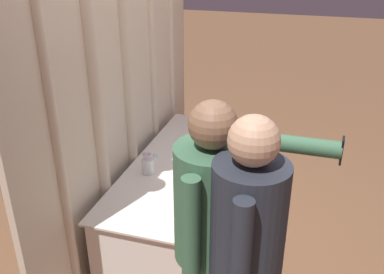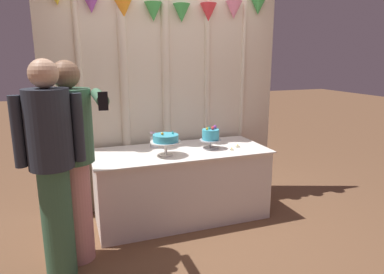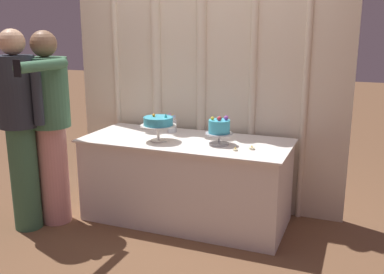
{
  "view_description": "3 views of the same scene",
  "coord_description": "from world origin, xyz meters",
  "px_view_note": "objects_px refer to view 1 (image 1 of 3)",
  "views": [
    {
      "loc": [
        -2.74,
        -0.77,
        2.33
      ],
      "look_at": [
        0.25,
        0.13,
        0.86
      ],
      "focal_mm": 39.84,
      "sensor_mm": 36.0,
      "label": 1
    },
    {
      "loc": [
        -1.09,
        -3.24,
        1.73
      ],
      "look_at": [
        0.14,
        0.13,
        0.89
      ],
      "focal_mm": 32.18,
      "sensor_mm": 36.0,
      "label": 2
    },
    {
      "loc": [
        1.44,
        -3.38,
        1.72
      ],
      "look_at": [
        0.09,
        0.02,
        0.81
      ],
      "focal_mm": 41.08,
      "sensor_mm": 36.0,
      "label": 3
    }
  ],
  "objects_px": {
    "cake_table": "(187,204)",
    "cake_display_nearright": "(204,130)",
    "tealight_near_left": "(219,131)",
    "guest_man_dark_suit": "(211,245)",
    "guest_man_pink_jacket": "(245,272)",
    "flower_vase": "(148,164)",
    "cake_display_nearleft": "(197,158)",
    "tealight_far_left": "(225,138)"
  },
  "relations": [
    {
      "from": "cake_table",
      "to": "cake_display_nearright",
      "type": "height_order",
      "value": "cake_display_nearright"
    },
    {
      "from": "tealight_near_left",
      "to": "guest_man_dark_suit",
      "type": "xyz_separation_m",
      "value": [
        -1.71,
        -0.37,
        0.17
      ]
    },
    {
      "from": "cake_table",
      "to": "guest_man_pink_jacket",
      "type": "relative_size",
      "value": 1.08
    },
    {
      "from": "flower_vase",
      "to": "tealight_near_left",
      "type": "bearing_deg",
      "value": -20.95
    },
    {
      "from": "cake_display_nearleft",
      "to": "cake_display_nearright",
      "type": "distance_m",
      "value": 0.53
    },
    {
      "from": "cake_display_nearleft",
      "to": "flower_vase",
      "type": "distance_m",
      "value": 0.37
    },
    {
      "from": "cake_display_nearright",
      "to": "tealight_near_left",
      "type": "distance_m",
      "value": 0.33
    },
    {
      "from": "flower_vase",
      "to": "tealight_far_left",
      "type": "xyz_separation_m",
      "value": [
        0.74,
        -0.41,
        -0.06
      ]
    },
    {
      "from": "flower_vase",
      "to": "tealight_near_left",
      "type": "relative_size",
      "value": 3.62
    },
    {
      "from": "tealight_far_left",
      "to": "cake_display_nearleft",
      "type": "bearing_deg",
      "value": 176.16
    },
    {
      "from": "cake_display_nearleft",
      "to": "tealight_near_left",
      "type": "height_order",
      "value": "cake_display_nearleft"
    },
    {
      "from": "tealight_far_left",
      "to": "guest_man_dark_suit",
      "type": "height_order",
      "value": "guest_man_dark_suit"
    },
    {
      "from": "cake_display_nearright",
      "to": "tealight_far_left",
      "type": "xyz_separation_m",
      "value": [
        0.18,
        -0.14,
        -0.13
      ]
    },
    {
      "from": "cake_table",
      "to": "tealight_far_left",
      "type": "distance_m",
      "value": 0.67
    },
    {
      "from": "tealight_far_left",
      "to": "guest_man_dark_suit",
      "type": "relative_size",
      "value": 0.02
    },
    {
      "from": "guest_man_pink_jacket",
      "to": "cake_table",
      "type": "bearing_deg",
      "value": 28.37
    },
    {
      "from": "tealight_near_left",
      "to": "flower_vase",
      "type": "bearing_deg",
      "value": 159.05
    },
    {
      "from": "flower_vase",
      "to": "guest_man_pink_jacket",
      "type": "xyz_separation_m",
      "value": [
        -1.0,
        -0.89,
        0.11
      ]
    },
    {
      "from": "tealight_far_left",
      "to": "tealight_near_left",
      "type": "xyz_separation_m",
      "value": [
        0.11,
        0.08,
        0.0
      ]
    },
    {
      "from": "guest_man_dark_suit",
      "to": "tealight_far_left",
      "type": "bearing_deg",
      "value": 10.16
    },
    {
      "from": "cake_display_nearright",
      "to": "cake_display_nearleft",
      "type": "bearing_deg",
      "value": -169.89
    },
    {
      "from": "tealight_far_left",
      "to": "tealight_near_left",
      "type": "bearing_deg",
      "value": 35.46
    },
    {
      "from": "tealight_near_left",
      "to": "guest_man_pink_jacket",
      "type": "relative_size",
      "value": 0.03
    },
    {
      "from": "cake_display_nearleft",
      "to": "tealight_far_left",
      "type": "height_order",
      "value": "cake_display_nearleft"
    },
    {
      "from": "flower_vase",
      "to": "tealight_far_left",
      "type": "bearing_deg",
      "value": -28.9
    },
    {
      "from": "cake_display_nearleft",
      "to": "tealight_near_left",
      "type": "relative_size",
      "value": 6.21
    },
    {
      "from": "cake_display_nearright",
      "to": "tealight_near_left",
      "type": "bearing_deg",
      "value": -11.31
    },
    {
      "from": "cake_display_nearleft",
      "to": "guest_man_pink_jacket",
      "type": "relative_size",
      "value": 0.18
    },
    {
      "from": "cake_display_nearright",
      "to": "guest_man_dark_suit",
      "type": "distance_m",
      "value": 1.48
    },
    {
      "from": "cake_display_nearright",
      "to": "flower_vase",
      "type": "xyz_separation_m",
      "value": [
        -0.56,
        0.27,
        -0.07
      ]
    },
    {
      "from": "cake_display_nearleft",
      "to": "cake_table",
      "type": "bearing_deg",
      "value": 34.59
    },
    {
      "from": "flower_vase",
      "to": "guest_man_pink_jacket",
      "type": "height_order",
      "value": "guest_man_pink_jacket"
    },
    {
      "from": "cake_table",
      "to": "guest_man_pink_jacket",
      "type": "xyz_separation_m",
      "value": [
        -1.24,
        -0.67,
        0.57
      ]
    },
    {
      "from": "cake_table",
      "to": "guest_man_pink_jacket",
      "type": "distance_m",
      "value": 1.51
    },
    {
      "from": "guest_man_pink_jacket",
      "to": "cake_display_nearright",
      "type": "bearing_deg",
      "value": 21.76
    },
    {
      "from": "cake_display_nearright",
      "to": "tealight_far_left",
      "type": "bearing_deg",
      "value": -37.43
    },
    {
      "from": "cake_display_nearleft",
      "to": "cake_display_nearright",
      "type": "height_order",
      "value": "cake_display_nearleft"
    },
    {
      "from": "cake_display_nearleft",
      "to": "cake_display_nearright",
      "type": "xyz_separation_m",
      "value": [
        0.52,
        0.09,
        -0.03
      ]
    },
    {
      "from": "cake_table",
      "to": "guest_man_pink_jacket",
      "type": "height_order",
      "value": "guest_man_pink_jacket"
    },
    {
      "from": "cake_table",
      "to": "cake_display_nearleft",
      "type": "distance_m",
      "value": 0.6
    },
    {
      "from": "cake_display_nearleft",
      "to": "tealight_near_left",
      "type": "distance_m",
      "value": 0.84
    },
    {
      "from": "cake_table",
      "to": "guest_man_dark_suit",
      "type": "distance_m",
      "value": 1.31
    }
  ]
}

